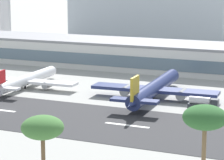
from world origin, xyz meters
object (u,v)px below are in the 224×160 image
Objects in this scene: terminal_building at (143,55)px; service_fuel_truck_1 at (203,104)px; distant_hotel_block at (151,4)px; airliner_gold_tail_gate_1 at (153,89)px; palm_tree_1 at (43,129)px; airliner_red_tail_gate_0 at (25,80)px; palm_tree_2 at (205,119)px.

service_fuel_truck_1 is (40.04, -58.25, -3.52)m from terminal_building.
service_fuel_truck_1 is at bearing -65.64° from distant_hotel_block.
airliner_gold_tail_gate_1 is 3.24× the size of palm_tree_1.
airliner_red_tail_gate_0 is at bearing -113.07° from terminal_building.
distant_hotel_block is at bearing 107.95° from terminal_building.
terminal_building is at bearing 123.20° from service_fuel_truck_1.
palm_tree_2 is (77.68, -66.57, 11.78)m from airliner_red_tail_gate_0.
palm_tree_2 reaches higher than terminal_building.
distant_hotel_block reaches higher than palm_tree_1.
distant_hotel_block is (-34.37, 106.10, 14.48)m from terminal_building.
distant_hotel_block reaches higher than service_fuel_truck_1.
distant_hotel_block is 2.34× the size of airliner_red_tail_gate_0.
service_fuel_truck_1 is (74.41, -164.35, -18.00)m from distant_hotel_block.
airliner_red_tail_gate_0 is 2.43× the size of palm_tree_2.
palm_tree_2 is at bearing -133.75° from airliner_red_tail_gate_0.
palm_tree_1 reaches higher than terminal_building.
terminal_building is at bearing -26.23° from airliner_red_tail_gate_0.
terminal_building is 131.62m from palm_tree_2.
palm_tree_2 is (89.67, -225.20, -5.54)m from distant_hotel_block.
terminal_building is 112.46m from distant_hotel_block.
distant_hotel_block is 5.70× the size of palm_tree_2.
palm_tree_1 reaches higher than airliner_gold_tail_gate_1.
airliner_gold_tail_gate_1 is (57.06, -157.32, -16.68)m from distant_hotel_block.
palm_tree_2 is at bearing -77.23° from service_fuel_truck_1.
distant_hotel_block is 160.02m from airliner_red_tail_gate_0.
palm_tree_1 is (-7.99, -73.24, 11.37)m from service_fuel_truck_1.
airliner_red_tail_gate_0 is 96.49m from palm_tree_1.
terminal_building is at bearing -72.05° from distant_hotel_block.
palm_tree_2 reaches higher than airliner_red_tail_gate_0.
palm_tree_2 reaches higher than airliner_gold_tail_gate_1.
terminal_building is 1.84× the size of distant_hotel_block.
distant_hotel_block reaches higher than airliner_gold_tail_gate_1.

